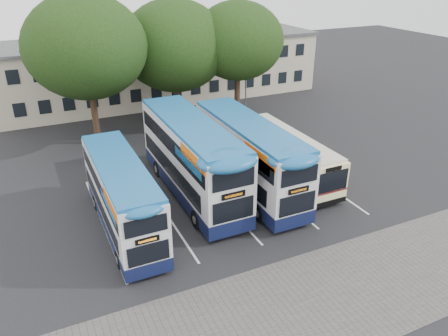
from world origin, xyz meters
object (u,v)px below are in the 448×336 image
lamp_post (247,56)px  tree_right (238,41)px  bus_single (285,153)px  bus_dd_mid (191,155)px  tree_left (86,47)px  bus_dd_left (122,194)px  bus_dd_right (248,154)px  tree_mid (175,46)px

lamp_post → tree_right: (-2.28, -2.63, 1.90)m
tree_right → bus_single: bearing=-100.7°
lamp_post → bus_dd_mid: 17.79m
tree_left → bus_single: 16.25m
bus_dd_left → bus_dd_right: size_ratio=0.88×
tree_mid → bus_single: bearing=-77.1°
tree_right → bus_dd_right: size_ratio=0.95×
bus_dd_left → bus_dd_mid: size_ratio=0.84×
bus_dd_left → bus_single: bus_dd_left is taller
bus_dd_mid → bus_single: bearing=-2.5°
tree_left → bus_single: size_ratio=1.16×
bus_dd_left → bus_dd_mid: (4.76, 2.19, 0.42)m
bus_dd_right → tree_mid: bearing=89.1°
bus_dd_mid → bus_single: size_ratio=1.17×
bus_dd_left → bus_single: 11.45m
bus_dd_left → lamp_post: bearing=45.5°
lamp_post → bus_dd_left: (-15.72, -15.98, -2.91)m
lamp_post → bus_single: 15.16m
tree_mid → tree_right: size_ratio=1.02×
lamp_post → bus_dd_mid: (-10.96, -13.79, -2.48)m
tree_left → bus_dd_mid: tree_left is taller
tree_mid → tree_right: bearing=-15.7°
tree_mid → tree_right: tree_mid is taller
lamp_post → bus_single: bearing=-107.5°
bus_single → bus_dd_left: bearing=-170.4°
tree_right → bus_dd_right: (-5.35, -12.17, -4.50)m
tree_left → tree_mid: tree_left is taller
tree_left → bus_dd_left: size_ratio=1.19×
tree_left → bus_dd_left: bearing=-94.3°
tree_mid → bus_dd_left: tree_mid is taller
lamp_post → bus_single: lamp_post is taller
tree_left → bus_dd_mid: size_ratio=0.99×
lamp_post → bus_dd_right: bearing=-117.3°
bus_dd_mid → tree_mid: bearing=74.3°
tree_right → bus_dd_right: tree_right is taller
bus_dd_mid → bus_dd_right: bearing=-16.8°
tree_mid → bus_dd_right: bearing=-90.9°
bus_single → bus_dd_mid: bearing=177.5°
tree_left → tree_mid: (7.33, 1.76, -0.75)m
tree_left → bus_dd_mid: bearing=-70.8°
lamp_post → tree_right: tree_right is taller
bus_dd_left → tree_mid: bearing=60.7°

